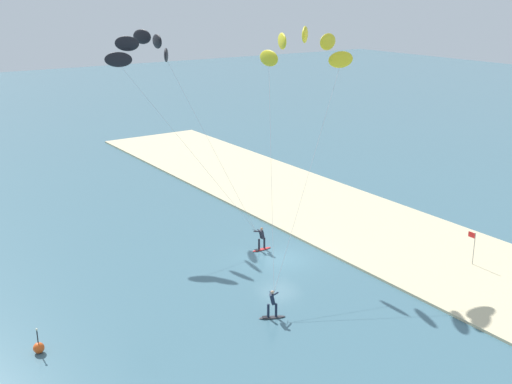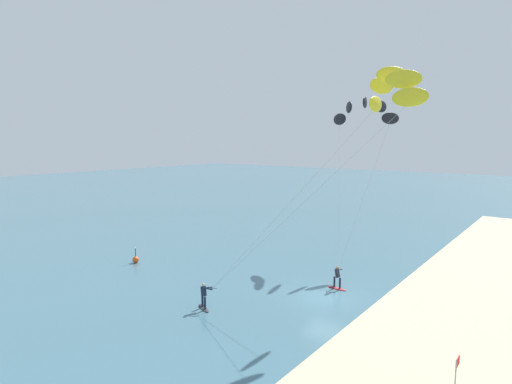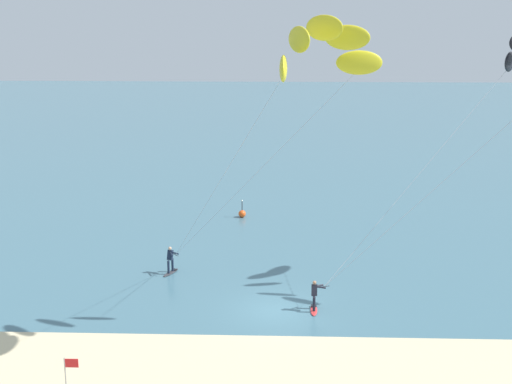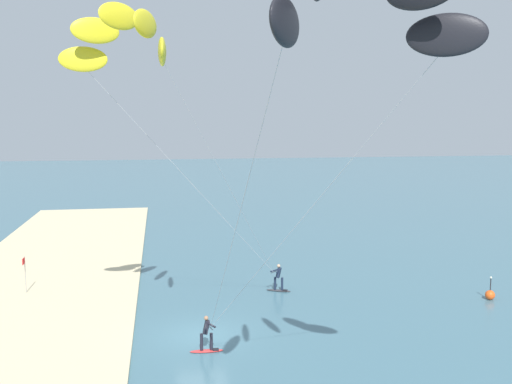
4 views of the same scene
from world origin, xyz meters
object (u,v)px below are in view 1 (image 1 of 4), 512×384
Objects in this scene: kitesurfer_nearshore at (147,54)px; beach_flag at (473,242)px; kitesurfer_mid_water at (304,55)px; marker_buoy at (39,348)px.

kitesurfer_nearshore is 6.66× the size of beach_flag.
beach_flag is at bearing -144.98° from kitesurfer_mid_water.
kitesurfer_nearshore is 27.04m from beach_flag.
kitesurfer_nearshore is 24.41m from marker_buoy.
beach_flag reaches higher than marker_buoy.
marker_buoy is (-15.67, 13.85, -12.58)m from kitesurfer_nearshore.
kitesurfer_mid_water reaches higher than beach_flag.
marker_buoy is at bearing 138.53° from kitesurfer_nearshore.
beach_flag is at bearing -148.34° from kitesurfer_nearshore.
beach_flag is (-20.96, -12.93, -11.17)m from kitesurfer_nearshore.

